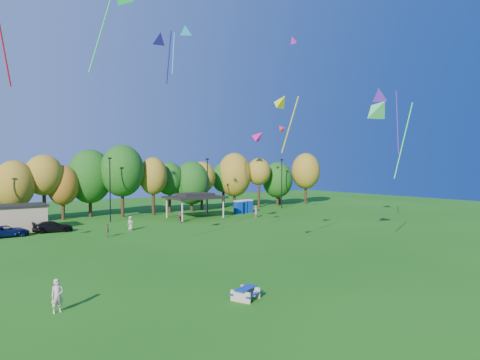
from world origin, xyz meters
TOP-DOWN VIEW (x-y plane):
  - ground at (0.00, 0.00)m, footprint 160.00×160.00m
  - tree_line at (-1.03, 45.51)m, footprint 93.57×10.55m
  - lamp_posts at (2.00, 40.00)m, footprint 64.50×0.25m
  - utility_building at (-10.00, 38.00)m, footprint 6.30×4.30m
  - pavilion at (14.00, 37.00)m, footprint 8.20×6.20m
  - porta_potties at (23.68, 37.91)m, footprint 3.75×1.83m
  - picnic_table at (-3.07, 0.77)m, footprint 2.05×1.91m
  - kite_flyer at (-12.75, 4.91)m, footprint 0.72×0.52m
  - car_c at (-11.66, 34.12)m, footprint 4.75×2.39m
  - car_d at (-6.72, 34.86)m, footprint 4.70×2.33m
  - far_person_0 at (9.50, 33.20)m, footprint 1.27×1.38m
  - far_person_1 at (1.39, 30.77)m, footprint 0.86×1.02m
  - far_person_2 at (21.76, 31.96)m, footprint 0.53×0.72m
  - far_person_4 at (-2.60, 27.46)m, footprint 0.64×1.00m
  - kite_0 at (7.01, 9.12)m, footprint 1.62×3.33m
  - kite_6 at (-3.49, 11.62)m, footprint 1.39×2.74m
  - kite_7 at (7.43, 27.49)m, footprint 3.00×3.78m
  - kite_8 at (2.31, 6.39)m, footprint 1.38×1.46m
  - kite_9 at (15.04, 4.81)m, footprint 2.91×4.80m
  - kite_10 at (18.29, 19.97)m, footprint 1.37×1.07m
  - kite_11 at (26.60, 13.38)m, footprint 5.09×3.27m
  - kite_12 at (23.00, 27.64)m, footprint 1.29×1.49m

SIDE VIEW (x-z plane):
  - ground at x=0.00m, z-range 0.00..0.00m
  - picnic_table at x=-3.07m, z-range 0.06..0.77m
  - car_c at x=-11.66m, z-range 0.00..1.29m
  - car_d at x=-6.72m, z-range 0.00..1.31m
  - far_person_0 at x=9.50m, z-range 0.00..1.54m
  - far_person_4 at x=-2.60m, z-range 0.00..1.58m
  - far_person_1 at x=1.39m, z-range 0.00..1.77m
  - far_person_2 at x=21.76m, z-range 0.00..1.82m
  - kite_flyer at x=-12.75m, z-range 0.00..1.85m
  - porta_potties at x=23.68m, z-range 0.01..2.19m
  - utility_building at x=-10.00m, z-range 0.01..3.26m
  - pavilion at x=14.00m, z-range 1.34..5.11m
  - lamp_posts at x=2.00m, z-range 0.36..9.45m
  - tree_line at x=-1.03m, z-range 0.34..11.49m
  - kite_8 at x=2.31m, z-range 9.69..10.87m
  - kite_9 at x=15.04m, z-range 9.29..17.14m
  - kite_12 at x=23.00m, z-range 12.81..14.06m
  - kite_0 at x=7.01m, z-range 10.89..16.36m
  - kite_11 at x=26.60m, z-range 12.42..21.16m
  - kite_6 at x=-3.49m, z-range 15.75..20.21m
  - kite_10 at x=18.29m, z-range 22.89..24.15m
  - kite_7 at x=7.43m, z-range 21.28..27.94m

